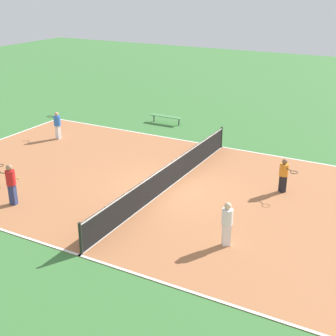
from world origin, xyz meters
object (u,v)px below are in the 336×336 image
at_px(tennis_net, 168,175).
at_px(player_coach_red, 11,182).
at_px(player_center_orange, 284,174).
at_px(tennis_ball_near_net, 18,178).
at_px(player_near_blue, 57,124).
at_px(bench, 166,117).
at_px(player_near_white, 227,221).

relative_size(tennis_net, player_coach_red, 7.05).
bearing_deg(tennis_net, player_coach_red, -47.24).
relative_size(player_coach_red, player_center_orange, 1.16).
bearing_deg(tennis_ball_near_net, player_coach_red, 41.11).
height_order(player_center_orange, tennis_ball_near_net, player_center_orange).
relative_size(player_coach_red, player_near_blue, 1.10).
distance_m(tennis_net, tennis_ball_near_net, 6.55).
distance_m(tennis_net, bench, 9.38).
xyz_separation_m(tennis_net, bench, (-8.19, -4.56, -0.18)).
distance_m(bench, tennis_ball_near_net, 10.57).
bearing_deg(tennis_net, player_near_blue, -108.91).
distance_m(player_center_orange, player_near_blue, 12.55).
distance_m(player_near_white, tennis_ball_near_net, 9.97).
bearing_deg(player_coach_red, tennis_net, -148.08).
bearing_deg(bench, player_near_blue, -124.68).
height_order(player_near_white, tennis_ball_near_net, player_near_white).
relative_size(player_near_blue, player_near_white, 0.97).
height_order(player_coach_red, player_near_blue, player_coach_red).
height_order(tennis_net, player_coach_red, player_coach_red).
relative_size(tennis_net, player_near_white, 7.53).
bearing_deg(player_center_orange, player_coach_red, -107.95).
bearing_deg(tennis_ball_near_net, player_near_blue, -157.15).
distance_m(player_near_blue, player_near_white, 13.41).
xyz_separation_m(player_center_orange, player_near_white, (4.91, -0.47, 0.07)).
height_order(tennis_net, bench, tennis_net).
height_order(player_coach_red, player_center_orange, player_coach_red).
distance_m(tennis_net, player_near_white, 4.87).
bearing_deg(player_center_orange, player_near_blue, -146.89).
xyz_separation_m(tennis_net, tennis_ball_near_net, (2.25, -6.12, -0.52)).
bearing_deg(player_near_white, tennis_net, 103.57).
bearing_deg(player_near_blue, tennis_ball_near_net, 122.81).
bearing_deg(player_near_blue, player_near_white, 163.94).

